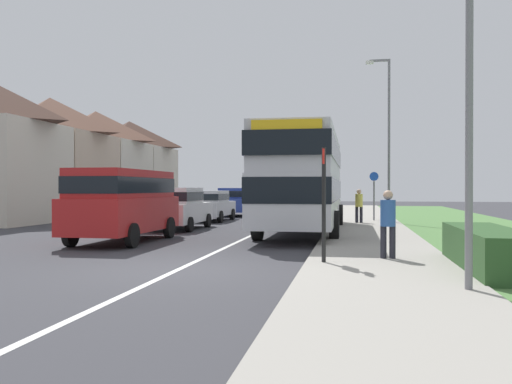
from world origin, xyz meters
The scene contains 16 objects.
ground_plane centered at (0.00, 0.00, 0.00)m, with size 120.00×120.00×0.00m, color #38383D.
lane_marking_centre centered at (0.00, 8.00, 0.00)m, with size 0.14×60.00×0.01m, color silver.
pavement_near_side centered at (4.20, 6.00, 0.06)m, with size 3.20×68.00×0.12m, color #9E998E.
roadside_hedge centered at (6.30, 0.61, 0.45)m, with size 1.10×4.30×0.90m, color #2D5128.
double_decker_bus centered at (1.78, 9.57, 2.14)m, with size 2.80×11.06×3.70m.
parked_van_red centered at (-3.56, 5.25, 1.35)m, with size 2.11×5.10×2.29m.
parked_car_white centered at (-3.55, 10.57, 0.95)m, with size 1.99×4.31×1.73m.
parked_car_silver centered at (-3.74, 16.26, 0.88)m, with size 2.01×4.33×1.59m.
parked_car_blue centered at (-3.48, 21.47, 0.94)m, with size 2.00×4.09×1.72m.
pedestrian_at_stop centered at (4.41, 1.72, 0.98)m, with size 0.34×0.34×1.67m.
pedestrian_walking_away centered at (3.89, 14.45, 0.98)m, with size 0.34×0.34×1.67m.
bus_stop_sign centered at (3.00, 0.85, 1.54)m, with size 0.09×0.52×2.60m.
cycle_route_sign centered at (4.65, 16.56, 1.43)m, with size 0.44×0.08×2.52m.
street_lamp_near centered at (5.32, -1.91, 4.29)m, with size 1.14×0.20×7.48m.
street_lamp_mid centered at (5.18, 15.15, 4.44)m, with size 1.14×0.20×7.78m.
house_terrace_far_side centered at (-14.01, 21.18, 3.53)m, with size 6.31×22.81×7.06m.
Camera 1 is at (3.62, -10.88, 1.72)m, focal length 37.86 mm.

